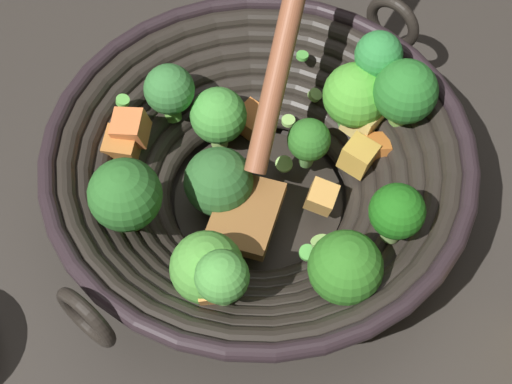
# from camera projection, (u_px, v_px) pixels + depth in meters

# --- Properties ---
(ground_plane) EXTENTS (4.00, 4.00, 0.00)m
(ground_plane) POSITION_uv_depth(u_px,v_px,m) (258.00, 205.00, 0.67)
(ground_plane) COLOR #332D28
(wok) EXTENTS (0.35, 0.38, 0.26)m
(wok) POSITION_uv_depth(u_px,v_px,m) (260.00, 168.00, 0.62)
(wok) COLOR black
(wok) RESTS_ON ground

